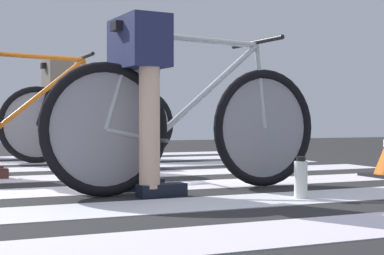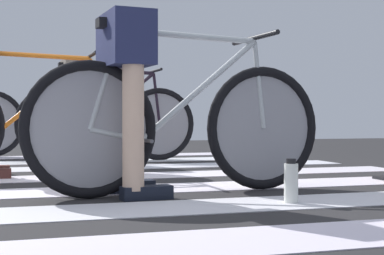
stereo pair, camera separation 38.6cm
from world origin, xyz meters
The scene contains 8 objects.
ground centered at (0.00, 0.00, 0.01)m, with size 18.00×14.00×0.02m.
crosswalk_markings centered at (0.00, -0.12, 0.02)m, with size 5.44×6.55×0.00m.
bicycle_1_of_4 centered at (0.60, -0.40, 0.41)m, with size 1.73×0.52×0.93m.
cyclist_1_of_4 centered at (0.29, -0.43, 0.64)m, with size 0.35×0.43×0.96m.
bicycle_2_of_4 centered at (-0.19, 0.87, 0.41)m, with size 1.74×0.52×0.93m.
bicycle_3_of_4 centered at (0.58, 2.10, 0.41)m, with size 1.74×0.52×0.93m.
cyclist_3_of_4 centered at (0.27, 2.08, 0.65)m, with size 0.33×0.42×0.97m.
water_bottle centered at (1.02, -0.90, 0.12)m, with size 0.07×0.07×0.22m.
Camera 1 is at (-0.66, -3.47, 0.43)m, focal length 54.55 mm.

